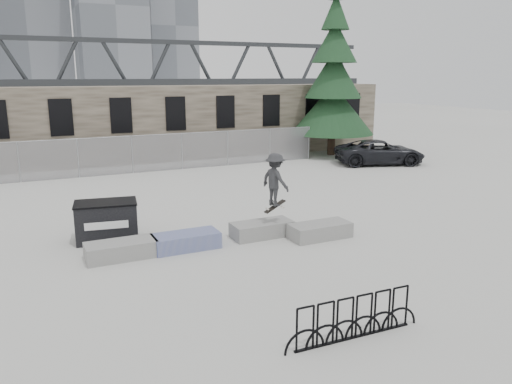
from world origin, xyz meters
TOP-DOWN VIEW (x-y plane):
  - ground at (0.00, 0.00)m, footprint 120.00×120.00m
  - stone_wall at (0.00, 16.24)m, footprint 36.00×2.58m
  - chainlink_fence at (-0.00, 12.50)m, footprint 22.06×0.06m
  - planter_far_left at (-3.03, -0.18)m, footprint 2.00×0.90m
  - planter_center_left at (-1.11, -0.23)m, footprint 2.00×0.90m
  - planter_center_right at (1.50, -0.16)m, footprint 2.00×0.90m
  - planter_offset at (3.13, -1.10)m, footprint 2.00×0.90m
  - dumpster at (-3.12, 1.65)m, footprint 2.07×1.46m
  - bike_rack at (0.30, -6.77)m, footprint 3.14×0.13m
  - spruce_tree at (13.17, 13.24)m, footprint 5.37×5.37m
  - truss_bridge at (10.00, 55.00)m, footprint 70.00×3.00m
  - suv at (13.75, 9.01)m, footprint 5.66×3.95m
  - skateboarder at (1.88, -0.34)m, footprint 0.92×1.23m

SIDE VIEW (x-z plane):
  - ground at x=0.00m, z-range 0.00..0.00m
  - planter_far_left at x=-3.03m, z-range 0.02..0.51m
  - planter_center_left at x=-1.11m, z-range 0.02..0.51m
  - planter_center_right at x=1.50m, z-range 0.02..0.51m
  - planter_offset at x=3.13m, z-range 0.02..0.51m
  - bike_rack at x=0.30m, z-range -0.01..0.89m
  - dumpster at x=-3.12m, z-range 0.01..1.26m
  - suv at x=13.75m, z-range 0.00..1.44m
  - chainlink_fence at x=0.00m, z-range 0.03..2.05m
  - skateboarder at x=1.88m, z-range 0.94..2.85m
  - stone_wall at x=0.00m, z-range 0.01..4.51m
  - truss_bridge at x=10.00m, z-range -0.77..9.03m
  - spruce_tree at x=13.17m, z-range -1.30..10.20m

